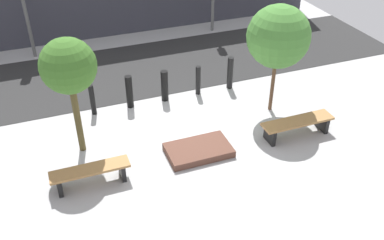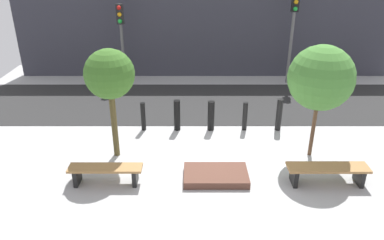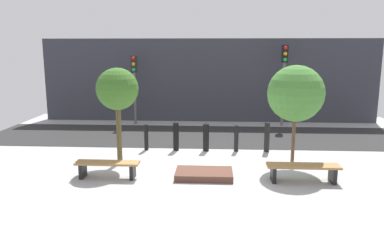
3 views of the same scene
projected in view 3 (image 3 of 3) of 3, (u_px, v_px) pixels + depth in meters
ground_plane at (205, 168)px, 11.28m from camera, size 18.00×18.00×0.00m
road_strip at (207, 136)px, 15.36m from camera, size 18.00×3.97×0.01m
building_facade at (209, 80)px, 18.31m from camera, size 16.20×0.50×4.01m
bench_left at (108, 166)px, 10.37m from camera, size 1.77×0.42×0.46m
bench_right at (303, 169)px, 10.07m from camera, size 1.95×0.48×0.48m
planter_bed at (204, 174)px, 10.46m from camera, size 1.59×0.96×0.19m
tree_behind_left_bench at (117, 90)px, 11.35m from camera, size 1.29×1.29×2.98m
tree_behind_right_bench at (296, 94)px, 11.07m from camera, size 1.68×1.68×3.08m
bollard_far_left at (146, 137)px, 13.20m from camera, size 0.14×0.14×0.91m
bollard_left at (176, 137)px, 13.13m from camera, size 0.20×0.20×0.99m
bollard_center at (206, 138)px, 13.08m from camera, size 0.21×0.21×0.96m
bollard_right at (236, 138)px, 13.02m from camera, size 0.15×0.15×0.92m
bollard_far_right at (267, 137)px, 12.95m from camera, size 0.18×0.18×1.03m
traffic_light_west at (134, 77)px, 17.35m from camera, size 0.28×0.27×3.23m
traffic_light_mid_west at (284, 71)px, 16.91m from camera, size 0.28×0.27×3.70m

